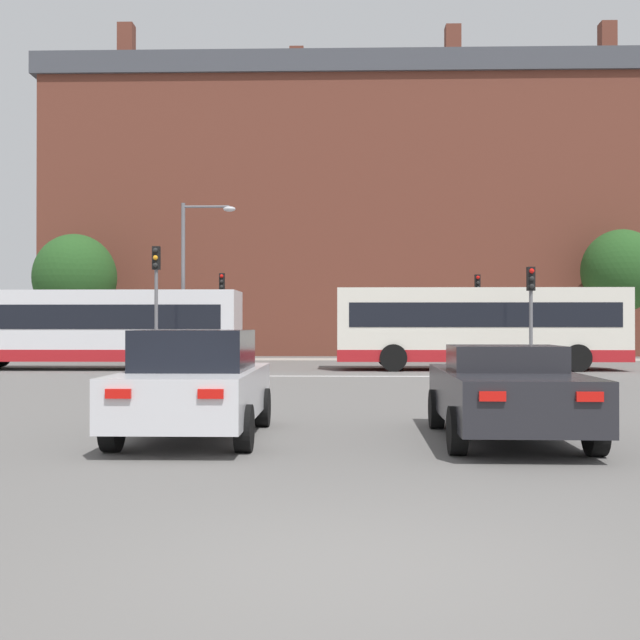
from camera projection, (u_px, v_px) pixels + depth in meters
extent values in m
plane|color=#605E5B|center=(360.00, 569.00, 5.59)|extent=(400.00, 400.00, 0.00)
cube|color=silver|center=(345.00, 376.00, 26.53)|extent=(9.51, 0.30, 0.01)
cube|color=#A09B91|center=(343.00, 359.00, 39.39)|extent=(70.57, 2.50, 0.01)
cube|color=brown|center=(369.00, 226.00, 48.90)|extent=(36.77, 11.04, 15.46)
cube|color=#42444C|center=(369.00, 90.00, 48.95)|extent=(37.51, 11.48, 1.22)
cube|color=brown|center=(126.00, 48.00, 47.31)|extent=(0.90, 0.90, 2.79)
cube|color=brown|center=(297.00, 70.00, 51.35)|extent=(0.90, 0.90, 2.79)
cube|color=brown|center=(453.00, 50.00, 47.58)|extent=(0.90, 0.90, 2.79)
cube|color=brown|center=(607.00, 46.00, 47.06)|extent=(0.90, 0.90, 2.79)
cube|color=silver|center=(196.00, 393.00, 12.08)|extent=(1.87, 4.35, 0.71)
cube|color=black|center=(195.00, 350.00, 12.04)|extent=(1.60, 1.96, 0.60)
cylinder|color=black|center=(157.00, 407.00, 13.44)|extent=(0.22, 0.64, 0.64)
cylinder|color=black|center=(263.00, 407.00, 13.40)|extent=(0.22, 0.64, 0.64)
cylinder|color=black|center=(112.00, 428.00, 10.75)|extent=(0.22, 0.64, 0.64)
cylinder|color=black|center=(244.00, 428.00, 10.71)|extent=(0.22, 0.64, 0.64)
cube|color=red|center=(118.00, 394.00, 9.90)|extent=(0.32, 0.05, 0.12)
cube|color=red|center=(211.00, 394.00, 9.87)|extent=(0.32, 0.05, 0.12)
cube|color=#232328|center=(507.00, 395.00, 11.78)|extent=(1.94, 4.40, 0.70)
cube|color=#232328|center=(505.00, 358.00, 11.90)|extent=(1.62, 1.34, 0.38)
cylinder|color=black|center=(436.00, 409.00, 13.17)|extent=(0.23, 0.64, 0.64)
cylinder|color=black|center=(546.00, 409.00, 13.09)|extent=(0.23, 0.64, 0.64)
cylinder|color=black|center=(457.00, 431.00, 10.47)|extent=(0.23, 0.64, 0.64)
cylinder|color=black|center=(595.00, 431.00, 10.39)|extent=(0.23, 0.64, 0.64)
cube|color=red|center=(492.00, 396.00, 9.61)|extent=(0.32, 0.06, 0.12)
cube|color=red|center=(590.00, 397.00, 9.56)|extent=(0.32, 0.06, 0.12)
cube|color=silver|center=(479.00, 325.00, 30.33)|extent=(10.75, 2.57, 2.72)
cube|color=#AD191E|center=(479.00, 355.00, 30.32)|extent=(10.77, 2.59, 0.44)
cube|color=black|center=(479.00, 315.00, 30.33)|extent=(9.89, 2.60, 0.90)
cylinder|color=black|center=(393.00, 358.00, 29.17)|extent=(1.00, 0.28, 1.00)
cylinder|color=black|center=(389.00, 355.00, 31.64)|extent=(1.00, 0.28, 1.00)
cylinder|color=black|center=(578.00, 358.00, 29.00)|extent=(1.00, 0.28, 1.00)
cylinder|color=black|center=(559.00, 355.00, 31.47)|extent=(1.00, 0.28, 1.00)
cube|color=silver|center=(81.00, 326.00, 30.59)|extent=(12.05, 2.55, 2.65)
cube|color=#AD191E|center=(81.00, 354.00, 30.58)|extent=(12.07, 2.57, 0.44)
cube|color=black|center=(81.00, 317.00, 30.59)|extent=(11.08, 2.58, 0.90)
cylinder|color=black|center=(172.00, 358.00, 29.26)|extent=(1.00, 0.28, 1.00)
cylinder|color=black|center=(185.00, 355.00, 31.71)|extent=(1.00, 0.28, 1.00)
cylinder|color=slate|center=(156.00, 322.00, 27.54)|extent=(0.12, 0.12, 3.61)
cube|color=black|center=(156.00, 258.00, 27.55)|extent=(0.26, 0.20, 0.80)
sphere|color=black|center=(155.00, 250.00, 27.42)|extent=(0.17, 0.17, 0.17)
sphere|color=orange|center=(155.00, 258.00, 27.42)|extent=(0.17, 0.17, 0.17)
sphere|color=black|center=(155.00, 265.00, 27.42)|extent=(0.17, 0.17, 0.17)
cylinder|color=slate|center=(531.00, 333.00, 26.89)|extent=(0.12, 0.12, 2.85)
cube|color=black|center=(531.00, 279.00, 26.90)|extent=(0.26, 0.20, 0.80)
sphere|color=red|center=(532.00, 271.00, 26.77)|extent=(0.17, 0.17, 0.17)
sphere|color=black|center=(532.00, 279.00, 26.77)|extent=(0.17, 0.17, 0.17)
sphere|color=black|center=(532.00, 286.00, 26.77)|extent=(0.17, 0.17, 0.17)
cylinder|color=slate|center=(478.00, 326.00, 38.56)|extent=(0.12, 0.12, 3.33)
cube|color=black|center=(478.00, 283.00, 38.57)|extent=(0.26, 0.20, 0.80)
sphere|color=red|center=(478.00, 277.00, 38.45)|extent=(0.17, 0.17, 0.17)
sphere|color=black|center=(478.00, 283.00, 38.44)|extent=(0.17, 0.17, 0.17)
sphere|color=black|center=(478.00, 288.00, 38.44)|extent=(0.17, 0.17, 0.17)
cylinder|color=slate|center=(222.00, 325.00, 38.80)|extent=(0.12, 0.12, 3.41)
cube|color=black|center=(222.00, 281.00, 38.81)|extent=(0.26, 0.20, 0.80)
sphere|color=red|center=(222.00, 276.00, 38.68)|extent=(0.17, 0.17, 0.17)
sphere|color=black|center=(222.00, 281.00, 38.68)|extent=(0.17, 0.17, 0.17)
sphere|color=black|center=(222.00, 287.00, 38.68)|extent=(0.17, 0.17, 0.17)
cylinder|color=slate|center=(183.00, 285.00, 32.71)|extent=(0.16, 0.16, 6.68)
cylinder|color=slate|center=(206.00, 207.00, 32.71)|extent=(1.89, 0.10, 0.10)
ellipsoid|color=#B2B2B7|center=(229.00, 209.00, 32.68)|extent=(0.50, 0.36, 0.22)
cylinder|color=brown|center=(216.00, 351.00, 39.14)|extent=(0.13, 0.13, 0.85)
cylinder|color=brown|center=(219.00, 351.00, 39.27)|extent=(0.13, 0.13, 0.85)
cube|color=#232328|center=(217.00, 335.00, 39.21)|extent=(0.42, 0.45, 0.68)
sphere|color=tan|center=(217.00, 326.00, 39.22)|extent=(0.26, 0.26, 0.26)
cylinder|color=black|center=(147.00, 352.00, 39.35)|extent=(0.13, 0.13, 0.77)
cylinder|color=black|center=(150.00, 352.00, 39.33)|extent=(0.13, 0.13, 0.77)
cube|color=tan|center=(149.00, 338.00, 39.35)|extent=(0.41, 0.25, 0.61)
sphere|color=tan|center=(149.00, 329.00, 39.35)|extent=(0.23, 0.23, 0.23)
cylinder|color=#4C3823|center=(621.00, 331.00, 40.81)|extent=(0.36, 0.36, 2.77)
ellipsoid|color=#234C1E|center=(621.00, 271.00, 40.83)|extent=(4.01, 4.01, 4.21)
cylinder|color=#4C3823|center=(75.00, 335.00, 40.63)|extent=(0.36, 0.36, 2.34)
ellipsoid|color=#234C1E|center=(75.00, 277.00, 40.65)|extent=(4.18, 4.18, 4.39)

